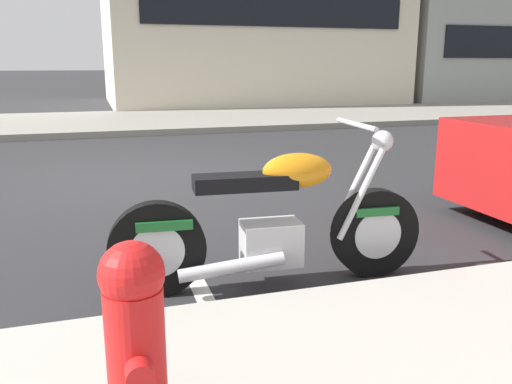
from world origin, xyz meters
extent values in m
plane|color=#28282B|center=(0.00, 0.00, 0.00)|extent=(260.00, 260.00, 0.00)
cube|color=gray|center=(12.00, 6.71, 0.07)|extent=(120.00, 5.00, 0.14)
cube|color=silver|center=(0.00, -3.61, 0.00)|extent=(0.12, 2.20, 0.01)
cylinder|color=black|center=(1.25, -3.94, 0.32)|extent=(0.64, 0.16, 0.64)
cylinder|color=silver|center=(1.25, -3.94, 0.32)|extent=(0.36, 0.15, 0.35)
cylinder|color=black|center=(-0.28, -3.82, 0.32)|extent=(0.64, 0.16, 0.64)
cylinder|color=silver|center=(-0.28, -3.82, 0.32)|extent=(0.36, 0.15, 0.35)
cube|color=silver|center=(0.49, -3.88, 0.30)|extent=(0.42, 0.29, 0.30)
cube|color=black|center=(0.31, -3.86, 0.74)|extent=(0.69, 0.27, 0.10)
ellipsoid|color=orange|center=(0.67, -3.89, 0.80)|extent=(0.50, 0.28, 0.24)
cube|color=#196028|center=(-0.23, -3.82, 0.49)|extent=(0.37, 0.21, 0.06)
cube|color=#196028|center=(1.23, -3.93, 0.49)|extent=(0.33, 0.18, 0.06)
cylinder|color=silver|center=(1.11, -3.85, 0.63)|extent=(0.34, 0.07, 0.65)
cylinder|color=silver|center=(1.10, -3.99, 0.63)|extent=(0.34, 0.07, 0.65)
cylinder|color=silver|center=(1.07, -3.92, 1.10)|extent=(0.08, 0.62, 0.04)
sphere|color=silver|center=(1.27, -3.94, 0.98)|extent=(0.15, 0.15, 0.15)
cylinder|color=silver|center=(0.18, -3.99, 0.21)|extent=(0.71, 0.14, 0.16)
cylinder|color=black|center=(3.53, -2.62, 0.31)|extent=(0.62, 0.22, 0.62)
cylinder|color=red|center=(-0.53, -5.31, 0.42)|extent=(0.22, 0.22, 0.57)
sphere|color=red|center=(-0.53, -5.31, 0.77)|extent=(0.24, 0.24, 0.24)
cylinder|color=red|center=(-0.53, -5.17, 0.45)|extent=(0.10, 0.08, 0.10)
cylinder|color=red|center=(-0.53, -5.45, 0.45)|extent=(0.10, 0.08, 0.10)
cube|color=black|center=(5.13, 8.98, 3.17)|extent=(8.45, 0.06, 1.10)
camera|label=1|loc=(-0.63, -7.12, 1.49)|focal=37.01mm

